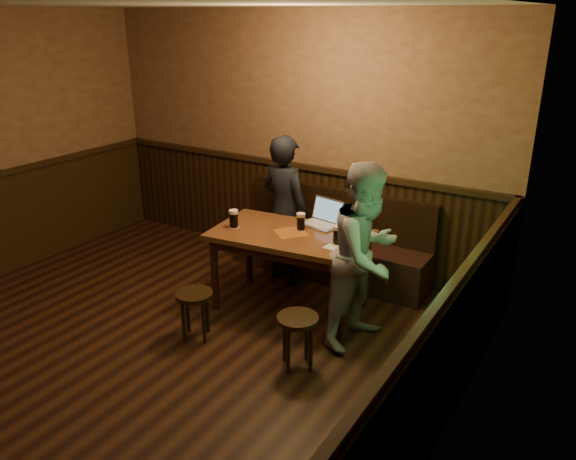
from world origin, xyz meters
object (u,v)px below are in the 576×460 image
at_px(pint_left, 234,219).
at_px(laptop, 323,218).
at_px(stool_left, 195,302).
at_px(person_suit, 285,211).
at_px(pint_right, 338,235).
at_px(stool_right, 298,327).
at_px(pub_table, 291,243).
at_px(person_grey, 366,255).
at_px(bench, 332,249).
at_px(pint_mid, 301,222).

xyz_separation_m(pint_left, laptop, (0.70, 0.52, -0.03)).
height_order(stool_left, person_suit, person_suit).
distance_m(pint_right, person_suit, 1.01).
xyz_separation_m(stool_right, pint_right, (-0.07, 0.81, 0.51)).
height_order(pub_table, laptop, laptop).
distance_m(pint_left, person_suit, 0.69).
bearing_deg(pint_left, person_grey, 0.30).
distance_m(bench, pub_table, 0.96).
xyz_separation_m(stool_right, pint_left, (-1.11, 0.66, 0.51)).
distance_m(pint_right, laptop, 0.50).
bearing_deg(pint_right, pint_left, -171.46).
relative_size(bench, laptop, 5.53).
height_order(pint_left, person_grey, person_grey).
height_order(person_suit, person_grey, person_grey).
bearing_deg(pint_left, pub_table, 17.16).
bearing_deg(bench, pint_right, -60.68).
distance_m(pub_table, laptop, 0.42).
bearing_deg(person_suit, person_grey, 161.42).
bearing_deg(stool_right, bench, 108.52).
bearing_deg(pub_table, person_suit, 120.36).
relative_size(pint_left, person_grey, 0.11).
bearing_deg(person_suit, pub_table, 136.52).
xyz_separation_m(bench, laptop, (0.16, -0.52, 0.55)).
bearing_deg(pint_mid, laptop, 64.99).
bearing_deg(person_grey, pint_mid, 82.56).
bearing_deg(stool_right, stool_left, -174.52).
height_order(pint_mid, laptop, laptop).
bearing_deg(person_suit, pint_left, 84.92).
bearing_deg(pint_right, person_suit, 149.92).
bearing_deg(laptop, pint_left, -132.44).
height_order(pint_right, person_grey, person_grey).
height_order(bench, stool_left, bench).
bearing_deg(pub_table, bench, 83.45).
distance_m(pub_table, person_grey, 0.87).
bearing_deg(pint_right, person_grey, -23.17).
xyz_separation_m(stool_left, pint_left, (-0.11, 0.75, 0.53)).
bearing_deg(stool_left, pint_mid, 65.33).
xyz_separation_m(pub_table, pint_left, (-0.54, -0.17, 0.19)).
relative_size(stool_right, pint_right, 2.68).
relative_size(pub_table, pint_left, 8.74).
bearing_deg(pint_mid, bench, 93.28).
xyz_separation_m(pint_left, pint_mid, (0.59, 0.28, -0.00)).
relative_size(pint_mid, person_grey, 0.10).
height_order(stool_left, pint_left, pint_left).
distance_m(stool_right, pint_mid, 1.19).
relative_size(bench, person_suit, 1.37).
relative_size(pub_table, stool_left, 3.50).
height_order(pint_right, person_suit, person_suit).
distance_m(stool_right, pint_left, 1.39).
relative_size(pub_table, person_suit, 0.98).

